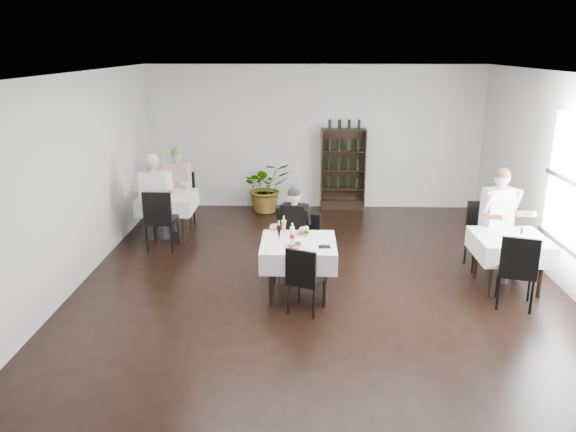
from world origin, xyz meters
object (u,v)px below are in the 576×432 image
(main_table, at_px, (298,252))
(diner_main, at_px, (293,226))
(wine_shelf, at_px, (343,170))
(potted_tree, at_px, (266,187))

(main_table, height_order, diner_main, diner_main)
(wine_shelf, height_order, main_table, wine_shelf)
(wine_shelf, height_order, diner_main, wine_shelf)
(wine_shelf, distance_m, main_table, 4.41)
(main_table, xyz_separation_m, diner_main, (-0.09, 0.61, 0.18))
(wine_shelf, xyz_separation_m, potted_tree, (-1.60, -0.23, -0.32))
(main_table, relative_size, potted_tree, 0.97)
(wine_shelf, relative_size, diner_main, 1.27)
(diner_main, bearing_deg, wine_shelf, 75.07)
(diner_main, bearing_deg, main_table, -81.63)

